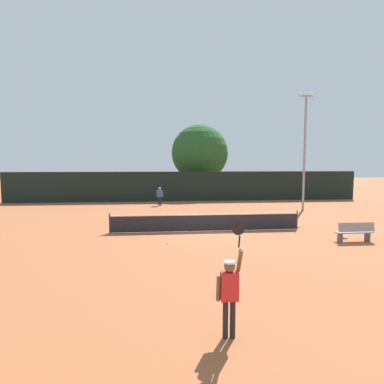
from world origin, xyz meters
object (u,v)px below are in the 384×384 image
(player_receiving, at_px, (160,195))
(light_pole, at_px, (305,145))
(tennis_ball, at_px, (168,244))
(large_tree, at_px, (200,153))
(spare_racket, at_px, (342,237))
(courtside_bench, at_px, (355,232))
(parked_car_near, at_px, (114,188))
(player_serving, at_px, (230,287))
(parked_car_mid, at_px, (161,189))
(parked_car_far, at_px, (262,187))

(player_receiving, xyz_separation_m, light_pole, (11.42, -3.94, 4.23))
(player_receiving, xyz_separation_m, tennis_ball, (0.42, -13.77, -0.94))
(large_tree, bearing_deg, player_receiving, -119.65)
(spare_racket, height_order, large_tree, large_tree)
(spare_racket, relative_size, large_tree, 0.06)
(spare_racket, xyz_separation_m, large_tree, (-4.76, 21.16, 4.86))
(courtside_bench, bearing_deg, parked_car_near, 121.11)
(player_serving, xyz_separation_m, courtside_bench, (7.83, 7.86, -0.66))
(player_receiving, xyz_separation_m, parked_car_mid, (0.11, 9.16, -0.20))
(tennis_ball, bearing_deg, player_receiving, 91.76)
(tennis_ball, bearing_deg, parked_car_near, 103.70)
(light_pole, bearing_deg, player_serving, -118.64)
(spare_racket, bearing_deg, parked_car_mid, 112.24)
(spare_racket, bearing_deg, player_receiving, 124.99)
(light_pole, bearing_deg, tennis_ball, -138.21)
(spare_racket, height_order, courtside_bench, courtside_bench)
(light_pole, height_order, parked_car_mid, light_pole)
(tennis_ball, bearing_deg, player_serving, -81.81)
(player_receiving, distance_m, parked_car_far, 15.94)
(light_pole, distance_m, parked_car_far, 14.63)
(spare_racket, height_order, parked_car_far, parked_car_far)
(tennis_ball, height_order, light_pole, light_pole)
(courtside_bench, xyz_separation_m, large_tree, (-4.92, 21.99, 4.40))
(parked_car_near, distance_m, parked_car_far, 18.01)
(player_serving, relative_size, courtside_bench, 1.43)
(player_serving, bearing_deg, parked_car_near, 102.35)
(tennis_ball, height_order, courtside_bench, courtside_bench)
(spare_racket, distance_m, light_pole, 10.86)
(large_tree, bearing_deg, tennis_ball, -100.67)
(light_pole, relative_size, large_tree, 1.14)
(courtside_bench, height_order, light_pole, light_pole)
(courtside_bench, relative_size, parked_car_mid, 0.41)
(spare_racket, relative_size, parked_car_near, 0.12)
(parked_car_far, bearing_deg, light_pole, -89.49)
(player_serving, height_order, light_pole, light_pole)
(courtside_bench, height_order, parked_car_mid, parked_car_mid)
(spare_racket, xyz_separation_m, parked_car_mid, (-9.16, 22.40, 0.76))
(player_serving, xyz_separation_m, light_pole, (9.83, 17.99, 4.06))
(tennis_ball, bearing_deg, parked_car_far, 63.16)
(player_serving, height_order, tennis_ball, player_serving)
(parked_car_mid, bearing_deg, large_tree, -9.27)
(courtside_bench, distance_m, parked_car_far, 24.23)
(player_receiving, height_order, large_tree, large_tree)
(player_serving, distance_m, tennis_ball, 8.32)
(tennis_ball, xyz_separation_m, large_tree, (4.09, 21.69, 4.85))
(parked_car_mid, bearing_deg, light_pole, -42.77)
(large_tree, relative_size, parked_car_far, 1.86)
(large_tree, height_order, parked_car_mid, large_tree)
(light_pole, bearing_deg, large_tree, 120.24)
(player_receiving, relative_size, tennis_ball, 23.47)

